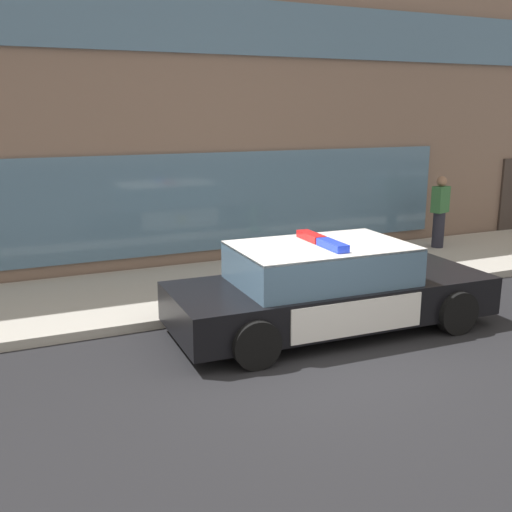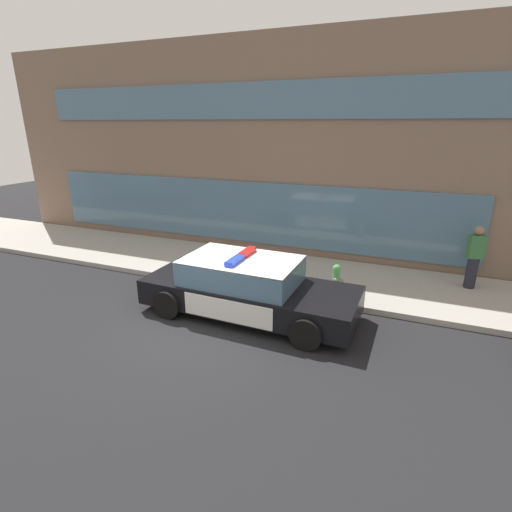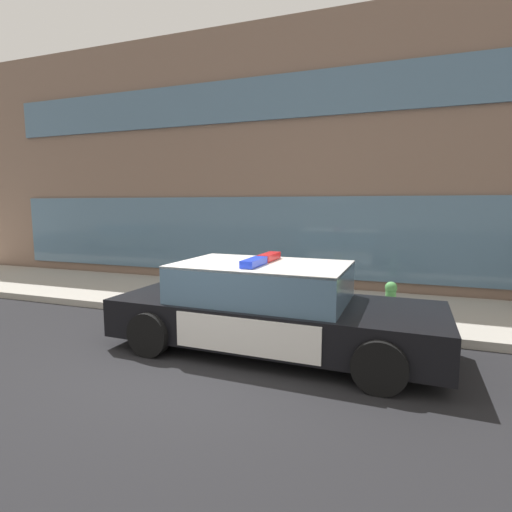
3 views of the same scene
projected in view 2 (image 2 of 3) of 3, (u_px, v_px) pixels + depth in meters
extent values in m
plane|color=black|center=(197.00, 325.00, 8.80)|extent=(48.00, 48.00, 0.00)
cube|color=#A39E93|center=(256.00, 269.00, 11.98)|extent=(48.00, 3.25, 0.15)
cube|color=#7A6051|center=(355.00, 145.00, 16.46)|extent=(25.51, 10.79, 6.98)
cube|color=slate|center=(238.00, 211.00, 13.46)|extent=(15.31, 0.08, 2.10)
cube|color=slate|center=(332.00, 99.00, 11.21)|extent=(21.43, 0.08, 1.10)
cube|color=black|center=(249.00, 295.00, 9.16)|extent=(5.13, 2.01, 0.60)
cube|color=silver|center=(316.00, 300.00, 8.49)|extent=(1.78, 1.89, 0.05)
cube|color=silver|center=(186.00, 277.00, 9.78)|extent=(1.47, 1.88, 0.05)
cube|color=silver|center=(261.00, 280.00, 10.02)|extent=(2.13, 0.09, 0.51)
cube|color=silver|center=(227.00, 311.00, 8.37)|extent=(2.13, 0.09, 0.51)
cube|color=yellow|center=(261.00, 280.00, 10.03)|extent=(0.22, 0.02, 0.26)
cube|color=slate|center=(241.00, 271.00, 9.05)|extent=(2.68, 1.76, 0.60)
cube|color=silver|center=(241.00, 260.00, 8.96)|extent=(2.68, 1.76, 0.04)
cube|color=red|center=(247.00, 252.00, 9.22)|extent=(0.22, 0.64, 0.11)
cube|color=blue|center=(235.00, 261.00, 8.64)|extent=(0.22, 0.64, 0.11)
cylinder|color=black|center=(328.00, 298.00, 9.39)|extent=(0.69, 0.24, 0.68)
cylinder|color=black|center=(306.00, 334.00, 7.76)|extent=(0.69, 0.24, 0.68)
cylinder|color=black|center=(208.00, 277.00, 10.66)|extent=(0.69, 0.24, 0.68)
cylinder|color=black|center=(168.00, 304.00, 9.03)|extent=(0.69, 0.24, 0.68)
cylinder|color=#4C994C|center=(335.00, 288.00, 10.25)|extent=(0.28, 0.28, 0.10)
cylinder|color=#4C994C|center=(336.00, 279.00, 10.16)|extent=(0.19, 0.19, 0.45)
sphere|color=#4C994C|center=(337.00, 269.00, 10.07)|extent=(0.22, 0.22, 0.22)
cylinder|color=gray|center=(337.00, 266.00, 10.04)|extent=(0.06, 0.06, 0.05)
cylinder|color=gray|center=(335.00, 280.00, 10.03)|extent=(0.09, 0.10, 0.09)
cylinder|color=gray|center=(337.00, 276.00, 10.28)|extent=(0.09, 0.10, 0.09)
cylinder|color=gray|center=(342.00, 280.00, 10.11)|extent=(0.10, 0.12, 0.12)
cylinder|color=#23232D|center=(471.00, 273.00, 10.31)|extent=(0.28, 0.28, 0.85)
cube|color=#336638|center=(476.00, 246.00, 10.08)|extent=(0.46, 0.36, 0.62)
sphere|color=#8C664C|center=(479.00, 231.00, 9.94)|extent=(0.24, 0.24, 0.24)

